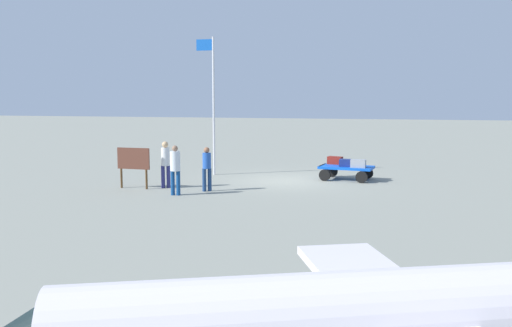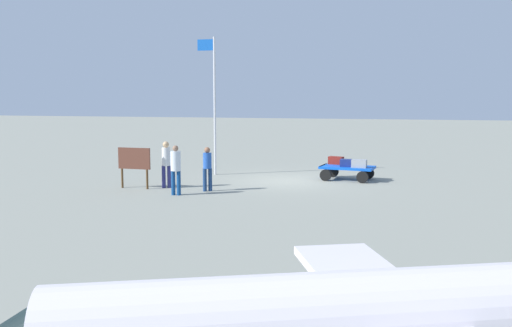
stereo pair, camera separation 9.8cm
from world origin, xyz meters
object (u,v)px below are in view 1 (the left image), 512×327
object	(u,v)px
airplane_near	(379,324)
flagpole	(212,98)
luggage_cart	(346,169)
suitcase_navy	(358,164)
worker_supervisor	(165,161)
signboard	(133,161)
suitcase_grey	(346,163)
suitcase_olive	(335,160)
worker_trailing	(175,166)
worker_lead	(207,166)

from	to	relation	value
airplane_near	flagpole	distance (m)	19.19
luggage_cart	suitcase_navy	distance (m)	0.71
flagpole	worker_supervisor	bearing A→B (deg)	80.30
luggage_cart	signboard	xyz separation A→B (m)	(7.53, 4.00, 0.59)
suitcase_navy	flagpole	xyz separation A→B (m)	(6.29, -0.57, 2.61)
luggage_cart	suitcase_navy	world-z (taller)	suitcase_navy
suitcase_grey	suitcase_navy	bearing A→B (deg)	155.43
suitcase_olive	worker_trailing	world-z (taller)	worker_trailing
worker_trailing	airplane_near	size ratio (longest dim) A/B	0.22
luggage_cart	suitcase_olive	size ratio (longest dim) A/B	3.42
worker_supervisor	signboard	bearing A→B (deg)	19.55
worker_lead	flagpole	size ratio (longest dim) A/B	0.27
suitcase_navy	worker_supervisor	world-z (taller)	worker_supervisor
worker_trailing	worker_supervisor	distance (m)	1.66
luggage_cart	worker_lead	distance (m)	6.14
suitcase_olive	worker_supervisor	bearing A→B (deg)	34.94
flagpole	signboard	distance (m)	5.10
suitcase_olive	suitcase_navy	bearing A→B (deg)	138.17
suitcase_olive	flagpole	world-z (taller)	flagpole
suitcase_navy	suitcase_grey	bearing A→B (deg)	-24.57
suitcase_grey	airplane_near	xyz separation A→B (m)	(-1.63, 17.20, 0.34)
suitcase_grey	worker_trailing	distance (m)	7.34
worker_supervisor	suitcase_navy	bearing A→B (deg)	-155.03
worker_lead	flagpole	distance (m)	4.91
luggage_cart	worker_trailing	world-z (taller)	worker_trailing
airplane_near	signboard	world-z (taller)	airplane_near
worker_trailing	flagpole	size ratio (longest dim) A/B	0.29
signboard	worker_trailing	bearing A→B (deg)	154.27
worker_trailing	signboard	world-z (taller)	worker_trailing
suitcase_grey	airplane_near	size ratio (longest dim) A/B	0.07
worker_lead	suitcase_grey	bearing A→B (deg)	-141.24
suitcase_navy	worker_trailing	distance (m)	7.58
suitcase_navy	worker_supervisor	bearing A→B (deg)	24.97
worker_lead	signboard	distance (m)	2.84
worker_lead	worker_trailing	size ratio (longest dim) A/B	0.92
suitcase_olive	worker_trailing	size ratio (longest dim) A/B	0.39
flagpole	worker_trailing	bearing A→B (deg)	93.06
suitcase_navy	airplane_near	distance (m)	17.02
worker_lead	signboard	world-z (taller)	worker_lead
luggage_cart	suitcase_olive	world-z (taller)	suitcase_olive
suitcase_olive	worker_trailing	distance (m)	7.45
flagpole	signboard	world-z (taller)	flagpole
suitcase_grey	flagpole	size ratio (longest dim) A/B	0.09
luggage_cart	worker_lead	size ratio (longest dim) A/B	1.43
airplane_near	flagpole	world-z (taller)	flagpole
suitcase_navy	flagpole	size ratio (longest dim) A/B	0.10
luggage_cart	worker_trailing	xyz separation A→B (m)	(5.50, 4.98, 0.58)
suitcase_navy	worker_supervisor	xyz separation A→B (m)	(6.94, 3.23, 0.27)
suitcase_navy	suitcase_olive	bearing A→B (deg)	-41.83
worker_trailing	airplane_near	bearing A→B (deg)	120.01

